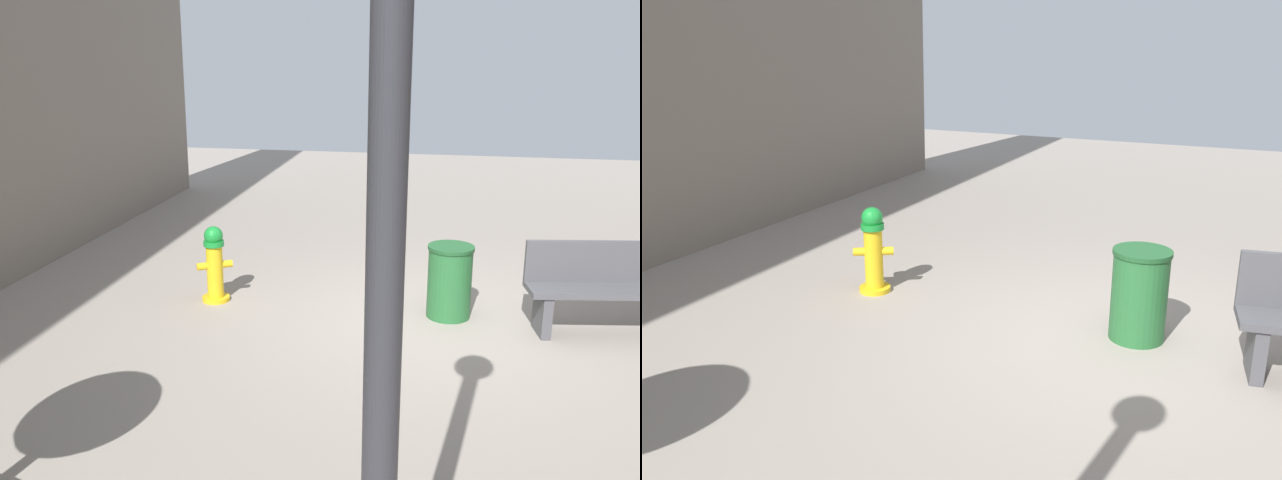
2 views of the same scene
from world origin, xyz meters
TOP-DOWN VIEW (x-y plane):
  - ground_plane at (0.00, 0.00)m, footprint 23.40×23.40m
  - fire_hydrant at (2.52, -0.18)m, footprint 0.40×0.38m
  - trash_bin at (-0.17, -0.19)m, footprint 0.50×0.50m

SIDE VIEW (x-z plane):
  - ground_plane at x=0.00m, z-range 0.00..0.00m
  - trash_bin at x=-0.17m, z-range 0.00..0.81m
  - fire_hydrant at x=2.52m, z-range 0.00..0.90m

